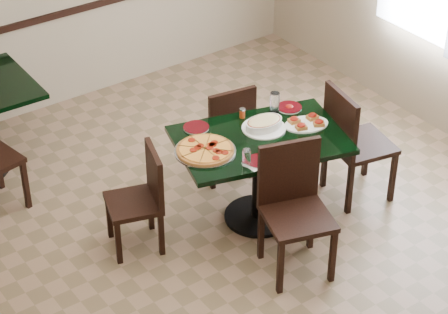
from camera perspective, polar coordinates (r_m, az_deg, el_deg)
floor at (r=6.65m, az=0.87°, el=-5.88°), size 5.50×5.50×0.00m
main_table at (r=6.60m, az=2.35°, el=-0.06°), size 1.42×1.11×0.75m
chair_far at (r=7.11m, az=0.17°, el=1.95°), size 0.47×0.47×0.88m
chair_near at (r=6.20m, az=4.56°, el=-2.88°), size 0.57×0.57×0.98m
chair_right at (r=6.92m, az=8.33°, el=1.21°), size 0.54×0.54×0.99m
chair_left at (r=6.43m, az=-5.33°, el=-2.46°), size 0.48×0.48×0.82m
pepperoni_pizza at (r=6.33m, az=-1.24°, el=0.47°), size 0.45×0.45×0.04m
lasagna_casserole at (r=6.59m, az=2.62°, el=2.20°), size 0.34×0.34×0.09m
bread_basket at (r=6.31m, az=4.18°, el=0.50°), size 0.23×0.19×0.09m
bruschetta_platter at (r=6.66m, az=5.41°, el=2.25°), size 0.40×0.33×0.05m
side_plate_near at (r=6.23m, az=2.27°, el=-0.27°), size 0.18×0.18×0.02m
side_plate_far_r at (r=6.88m, az=4.29°, el=3.25°), size 0.20×0.20×0.03m
side_plate_far_l at (r=6.61m, az=-1.83°, el=1.94°), size 0.20×0.20×0.02m
napkin_setting at (r=6.21m, az=2.07°, el=-0.45°), size 0.15×0.15×0.01m
water_glass_a at (r=6.80m, az=3.33°, el=3.59°), size 0.08×0.08×0.16m
water_glass_b at (r=6.15m, az=1.49°, el=-0.07°), size 0.06×0.06×0.13m
pepper_shaker at (r=6.72m, az=1.20°, el=2.90°), size 0.05×0.05×0.08m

